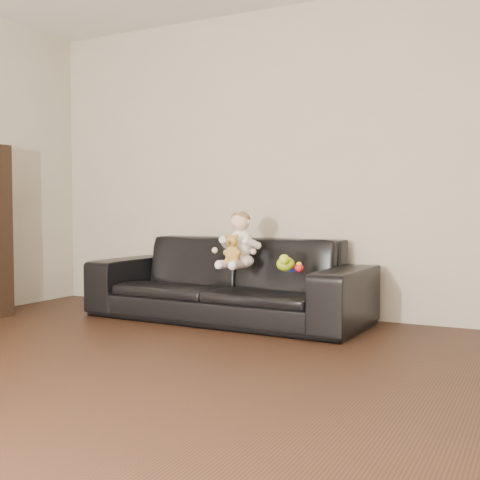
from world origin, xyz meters
The scene contains 8 objects.
floor centered at (0.00, 0.00, 0.00)m, with size 5.50×5.50×0.00m, color black.
wall_back centered at (0.00, 2.75, 1.30)m, with size 5.00×5.00×0.00m, color #B3AA96.
sofa centered at (-0.42, 2.25, 0.33)m, with size 2.26×0.88×0.66m, color black.
baby centered at (-0.25, 2.13, 0.63)m, with size 0.30×0.37×0.44m.
teddy_bear centered at (-0.24, 1.99, 0.59)m, with size 0.12×0.12×0.22m.
toy_green centered at (0.16, 2.08, 0.49)m, with size 0.13×0.16×0.11m, color #A8D619.
toy_rattle centered at (0.27, 2.06, 0.47)m, with size 0.07×0.07×0.07m, color red.
toy_blue_disc centered at (0.17, 2.12, 0.44)m, with size 0.11×0.11×0.01m, color #171BBD.
Camera 1 is at (1.86, -1.99, 0.88)m, focal length 45.00 mm.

